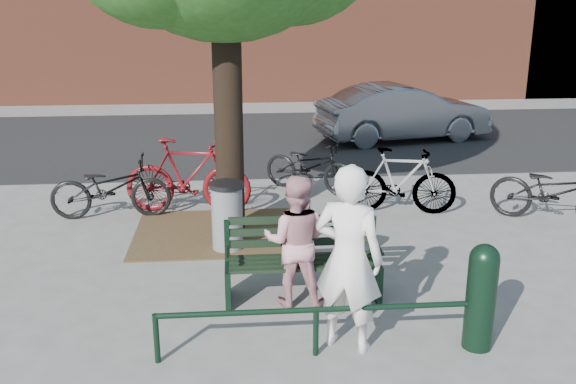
{
  "coord_description": "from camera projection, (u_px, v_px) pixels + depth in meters",
  "views": [
    {
      "loc": [
        -0.73,
        -6.6,
        3.31
      ],
      "look_at": [
        -0.08,
        1.0,
        0.97
      ],
      "focal_mm": 40.0,
      "sensor_mm": 36.0,
      "label": 1
    }
  ],
  "objects": [
    {
      "name": "ground",
      "position": [
        302.0,
        299.0,
        7.32
      ],
      "size": [
        90.0,
        90.0,
        0.0
      ],
      "primitive_type": "plane",
      "color": "gray",
      "rests_on": "ground"
    },
    {
      "name": "dirt_pit",
      "position": [
        218.0,
        232.0,
        9.33
      ],
      "size": [
        2.4,
        2.0,
        0.02
      ],
      "primitive_type": "cube",
      "color": "brown",
      "rests_on": "ground"
    },
    {
      "name": "road",
      "position": [
        264.0,
        139.0,
        15.41
      ],
      "size": [
        40.0,
        7.0,
        0.01
      ],
      "primitive_type": "cube",
      "color": "black",
      "rests_on": "ground"
    },
    {
      "name": "park_bench",
      "position": [
        302.0,
        257.0,
        7.25
      ],
      "size": [
        1.74,
        0.54,
        0.97
      ],
      "color": "black",
      "rests_on": "ground"
    },
    {
      "name": "guard_railing",
      "position": [
        316.0,
        317.0,
        6.06
      ],
      "size": [
        3.06,
        0.06,
        0.51
      ],
      "color": "black",
      "rests_on": "ground"
    },
    {
      "name": "person_left",
      "position": [
        348.0,
        259.0,
        6.07
      ],
      "size": [
        0.81,
        0.71,
        1.85
      ],
      "primitive_type": "imported",
      "rotation": [
        0.0,
        0.0,
        2.65
      ],
      "color": "white",
      "rests_on": "ground"
    },
    {
      "name": "person_right",
      "position": [
        296.0,
        241.0,
        7.0
      ],
      "size": [
        0.83,
        0.7,
        1.49
      ],
      "primitive_type": "imported",
      "rotation": [
        0.0,
        0.0,
        2.93
      ],
      "color": "#CD8D95",
      "rests_on": "ground"
    },
    {
      "name": "bollard",
      "position": [
        481.0,
        293.0,
        6.15
      ],
      "size": [
        0.29,
        0.29,
        1.08
      ],
      "color": "black",
      "rests_on": "ground"
    },
    {
      "name": "litter_bin",
      "position": [
        227.0,
        216.0,
        8.62
      ],
      "size": [
        0.46,
        0.46,
        0.94
      ],
      "color": "gray",
      "rests_on": "ground"
    },
    {
      "name": "bicycle_a",
      "position": [
        111.0,
        188.0,
        9.86
      ],
      "size": [
        1.85,
        0.7,
        0.96
      ],
      "primitive_type": "imported",
      "rotation": [
        0.0,
        0.0,
        1.61
      ],
      "color": "black",
      "rests_on": "ground"
    },
    {
      "name": "bicycle_b",
      "position": [
        188.0,
        176.0,
        10.07
      ],
      "size": [
        2.05,
        0.83,
        1.2
      ],
      "primitive_type": "imported",
      "rotation": [
        0.0,
        0.0,
        1.43
      ],
      "color": "#5D0D11",
      "rests_on": "ground"
    },
    {
      "name": "bicycle_c",
      "position": [
        310.0,
        166.0,
        11.21
      ],
      "size": [
        1.79,
        1.5,
        0.92
      ],
      "primitive_type": "imported",
      "rotation": [
        0.0,
        0.0,
        0.97
      ],
      "color": "black",
      "rests_on": "ground"
    },
    {
      "name": "bicycle_d",
      "position": [
        400.0,
        181.0,
        10.07
      ],
      "size": [
        1.82,
        0.86,
        1.05
      ],
      "primitive_type": "imported",
      "rotation": [
        0.0,
        0.0,
        1.36
      ],
      "color": "gray",
      "rests_on": "ground"
    },
    {
      "name": "bicycle_e",
      "position": [
        555.0,
        192.0,
        9.6
      ],
      "size": [
        1.93,
        1.66,
        1.0
      ],
      "primitive_type": "imported",
      "rotation": [
        0.0,
        0.0,
        0.94
      ],
      "color": "black",
      "rests_on": "ground"
    },
    {
      "name": "parked_car",
      "position": [
        403.0,
        113.0,
        15.12
      ],
      "size": [
        4.25,
        2.22,
        1.33
      ],
      "primitive_type": "imported",
      "rotation": [
        0.0,
        0.0,
        1.78
      ],
      "color": "slate",
      "rests_on": "ground"
    }
  ]
}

